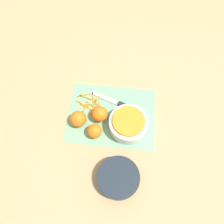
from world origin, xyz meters
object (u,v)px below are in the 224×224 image
(bowl_dark, at_px, (118,178))
(orange_left, at_px, (95,131))
(bowl_speckled, at_px, (128,124))
(orange_back, at_px, (100,114))
(orange_right, at_px, (78,119))
(knife, at_px, (121,105))

(bowl_dark, distance_m, orange_left, 0.23)
(orange_left, bearing_deg, bowl_speckled, -161.52)
(bowl_dark, height_order, orange_left, orange_left)
(orange_back, bearing_deg, orange_left, 81.83)
(orange_left, xyz_separation_m, orange_right, (0.08, -0.05, 0.00))
(knife, relative_size, orange_right, 3.12)
(orange_right, bearing_deg, bowl_speckled, -180.00)
(bowl_speckled, height_order, orange_back, bowl_speckled)
(bowl_dark, distance_m, orange_right, 0.32)
(bowl_speckled, height_order, orange_left, bowl_speckled)
(knife, height_order, orange_left, orange_left)
(orange_left, height_order, orange_right, orange_right)
(orange_left, bearing_deg, orange_right, -31.01)
(orange_right, bearing_deg, orange_left, 148.99)
(orange_right, distance_m, orange_back, 0.10)
(orange_right, bearing_deg, bowl_dark, 130.92)
(bowl_speckled, height_order, orange_right, bowl_speckled)
(bowl_speckled, bearing_deg, orange_right, 0.00)
(bowl_dark, relative_size, knife, 0.74)
(bowl_dark, bearing_deg, bowl_speckled, -95.22)
(bowl_speckled, bearing_deg, orange_back, -14.64)
(bowl_speckled, distance_m, bowl_dark, 0.25)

